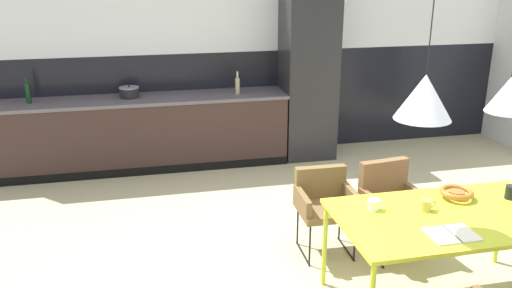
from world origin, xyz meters
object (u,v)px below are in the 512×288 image
at_px(armchair_facing_counter, 324,198).
at_px(pendant_lamp_over_table_far, 509,94).
at_px(mug_wide_latte, 374,204).
at_px(pendant_lamp_over_table_near, 424,97).
at_px(refrigerator_column, 308,78).
at_px(mug_short_terracotta, 426,205).
at_px(cooking_pot, 129,92).
at_px(dining_table, 450,220).
at_px(fruit_bowl, 457,193).
at_px(open_book, 452,234).
at_px(bottle_spice_small, 28,93).
at_px(bottle_vinegar_dark, 237,85).
at_px(mug_white_ceramic, 511,192).
at_px(armchair_corner_seat, 390,197).

xyz_separation_m(armchair_facing_counter, pendant_lamp_over_table_far, (0.92, -0.97, 1.11)).
height_order(mug_wide_latte, pendant_lamp_over_table_near, pendant_lamp_over_table_near).
relative_size(refrigerator_column, mug_short_terracotta, 16.86).
bearing_deg(mug_wide_latte, pendant_lamp_over_table_far, -13.61).
bearing_deg(mug_short_terracotta, cooking_pot, 122.02).
relative_size(dining_table, mug_short_terracotta, 13.31).
bearing_deg(dining_table, pendant_lamp_over_table_near, -173.67).
bearing_deg(fruit_bowl, open_book, -124.38).
bearing_deg(bottle_spice_small, pendant_lamp_over_table_far, -42.81).
xyz_separation_m(fruit_bowl, mug_short_terracotta, (-0.33, -0.14, -0.00)).
bearing_deg(armchair_facing_counter, bottle_spice_small, -40.23).
bearing_deg(cooking_pot, refrigerator_column, -1.31).
xyz_separation_m(bottle_vinegar_dark, pendant_lamp_over_table_near, (0.59, -3.40, 0.63)).
distance_m(armchair_facing_counter, pendant_lamp_over_table_near, 1.54).
relative_size(fruit_bowl, mug_wide_latte, 2.02).
bearing_deg(refrigerator_column, mug_wide_latte, -99.16).
relative_size(mug_short_terracotta, bottle_vinegar_dark, 0.44).
relative_size(bottle_spice_small, bottle_vinegar_dark, 1.08).
relative_size(refrigerator_column, mug_white_ceramic, 16.18).
distance_m(bottle_spice_small, pendant_lamp_over_table_near, 4.65).
xyz_separation_m(dining_table, fruit_bowl, (0.20, 0.25, 0.09)).
height_order(refrigerator_column, bottle_vinegar_dark, refrigerator_column).
xyz_separation_m(mug_short_terracotta, pendant_lamp_over_table_near, (-0.19, -0.15, 0.85)).
relative_size(armchair_facing_counter, bottle_vinegar_dark, 2.63).
bearing_deg(bottle_spice_small, mug_short_terracotta, -45.70).
bearing_deg(fruit_bowl, cooking_pot, 127.12).
height_order(bottle_spice_small, bottle_vinegar_dark, bottle_spice_small).
relative_size(open_book, cooking_pot, 1.32).
bearing_deg(cooking_pot, armchair_facing_counter, -56.68).
bearing_deg(cooking_pot, dining_table, -57.22).
bearing_deg(pendant_lamp_over_table_far, mug_short_terracotta, 166.73).
xyz_separation_m(mug_white_ceramic, bottle_vinegar_dark, (-1.51, 3.20, 0.21)).
distance_m(refrigerator_column, mug_short_terracotta, 3.31).
bearing_deg(fruit_bowl, dining_table, -128.03).
relative_size(mug_white_ceramic, pendant_lamp_over_table_near, 0.11).
distance_m(armchair_facing_counter, mug_white_ceramic, 1.48).
bearing_deg(dining_table, pendant_lamp_over_table_far, 0.51).
xyz_separation_m(refrigerator_column, mug_white_ceramic, (0.58, -3.25, -0.25)).
distance_m(armchair_facing_counter, bottle_vinegar_dark, 2.46).
height_order(dining_table, open_book, open_book).
xyz_separation_m(bottle_spice_small, pendant_lamp_over_table_far, (3.70, -3.42, 0.58)).
bearing_deg(fruit_bowl, mug_wide_latte, -175.82).
xyz_separation_m(armchair_facing_counter, bottle_spice_small, (-2.78, 2.45, 0.52)).
bearing_deg(mug_white_ceramic, dining_table, -165.14).
bearing_deg(armchair_corner_seat, bottle_spice_small, -45.00).
bearing_deg(bottle_vinegar_dark, mug_white_ceramic, -64.73).
relative_size(armchair_corner_seat, open_book, 2.55).
xyz_separation_m(refrigerator_column, pendant_lamp_over_table_near, (-0.34, -3.45, 0.59)).
xyz_separation_m(mug_white_ceramic, pendant_lamp_over_table_far, (-0.27, -0.16, 0.81)).
distance_m(armchair_corner_seat, pendant_lamp_over_table_far, 1.43).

